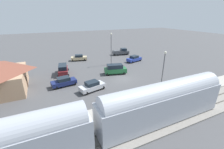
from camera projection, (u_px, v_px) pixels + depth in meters
ground_plane at (122, 78)px, 31.84m from camera, size 200.00×200.00×0.00m
railway_track at (173, 115)px, 20.02m from camera, size 4.80×70.00×0.30m
platform at (153, 100)px, 23.37m from camera, size 3.20×46.00×0.30m
passenger_train at (93, 121)px, 14.70m from camera, size 2.93×34.42×4.98m
pedestrian_on_platform at (174, 88)px, 24.89m from camera, size 0.36×0.36×1.71m
pedestrian_waiting_far at (123, 105)px, 20.26m from camera, size 0.36×0.36×1.71m
suv_maroon at (63, 69)px, 33.68m from camera, size 5.14×2.96×2.22m
pickup_charcoal at (121, 52)px, 50.08m from camera, size 2.92×5.67×2.14m
sedan_silver at (92, 86)px, 26.42m from camera, size 2.85×4.81×1.74m
sedan_blue at (134, 59)px, 42.83m from camera, size 2.86×4.81×1.74m
suv_green at (115, 69)px, 33.89m from camera, size 3.07×5.23×2.22m
sedan_tan at (79, 58)px, 43.88m from camera, size 2.74×4.79×1.74m
sedan_navy at (64, 82)px, 28.15m from camera, size 2.34×4.68×1.74m
light_pole_near_platform at (164, 66)px, 25.67m from camera, size 0.44×0.44×6.93m
light_pole_lot_center at (111, 45)px, 38.57m from camera, size 0.44×0.44×8.28m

